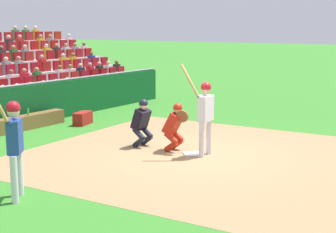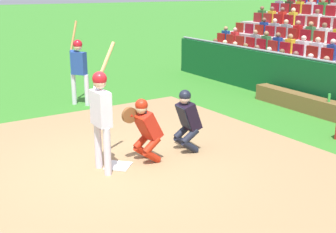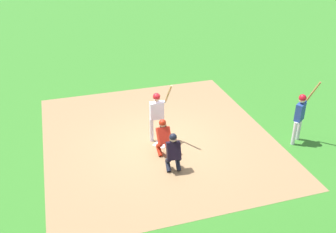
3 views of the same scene
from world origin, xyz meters
name	(u,v)px [view 1 (image 1 of 3)]	position (x,y,z in m)	size (l,w,h in m)	color
ground_plane	(193,154)	(0.00, 0.00, 0.00)	(160.00, 160.00, 0.00)	#347C27
infield_dirt_patch	(210,157)	(0.00, 0.50, 0.00)	(7.97, 8.82, 0.01)	#9B7A51
home_plate_marker	(193,154)	(0.00, 0.00, 0.02)	(0.44, 0.44, 0.02)	white
batter_at_plate	(205,110)	(-0.05, 0.31, 1.16)	(0.69, 0.63, 2.29)	silver
catcher_crouching	(175,124)	(-0.04, -0.55, 0.71)	(0.49, 0.74, 1.27)	#B0230F
home_plate_umpire	(142,120)	(0.02, -1.55, 0.71)	(0.49, 0.48, 1.30)	black
dugout_wall	(17,106)	(0.00, -6.49, 0.65)	(15.20, 0.24, 1.36)	#0E4A21
dugout_bench	(14,125)	(0.62, -5.94, 0.22)	(3.90, 0.40, 0.44)	brown
water_bottle_on_bench	(28,112)	(0.07, -5.90, 0.54)	(0.07, 0.07, 0.21)	green
equipment_duffel_bag	(83,118)	(-1.41, -4.99, 0.20)	(0.74, 0.36, 0.41)	maroon
on_deck_batter	(14,139)	(4.66, -1.04, 1.15)	(0.76, 0.44, 2.32)	silver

